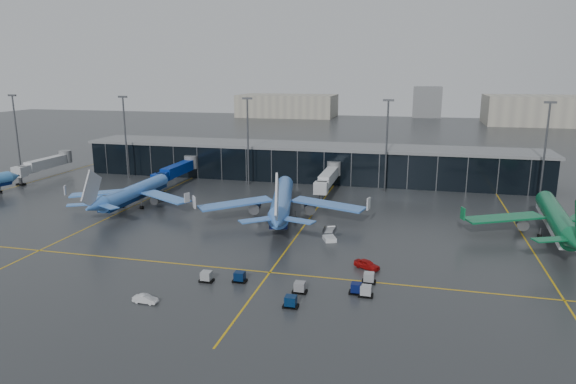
% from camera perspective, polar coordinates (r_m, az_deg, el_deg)
% --- Properties ---
extents(ground, '(600.00, 600.00, 0.00)m').
position_cam_1_polar(ground, '(103.15, -5.12, -5.33)').
color(ground, '#282B2D').
rests_on(ground, ground).
extents(terminal_pier, '(142.00, 17.00, 10.70)m').
position_cam_1_polar(terminal_pier, '(160.02, 2.04, 3.41)').
color(terminal_pier, black).
rests_on(terminal_pier, ground).
extents(jet_bridges, '(94.00, 27.50, 7.20)m').
position_cam_1_polar(jet_bridges, '(153.72, -12.35, 2.37)').
color(jet_bridges, '#595B60').
rests_on(jet_bridges, ground).
extents(flood_masts, '(203.00, 0.50, 25.50)m').
position_cam_1_polar(flood_masts, '(146.15, 3.02, 5.79)').
color(flood_masts, '#595B60').
rests_on(flood_masts, ground).
extents(distant_hangars, '(260.00, 71.00, 22.00)m').
position_cam_1_polar(distant_hangars, '(363.63, 16.83, 8.93)').
color(distant_hangars, '#B2AD99').
rests_on(distant_hangars, ground).
extents(taxi_lines, '(220.00, 120.00, 0.02)m').
position_cam_1_polar(taxi_lines, '(110.30, 1.61, -4.03)').
color(taxi_lines, gold).
rests_on(taxi_lines, ground).
extents(airliner_arkefly, '(33.90, 38.58, 11.82)m').
position_cam_1_polar(airliner_arkefly, '(131.77, -16.68, 0.93)').
color(airliner_arkefly, '#4583E2').
rests_on(airliner_arkefly, ground).
extents(airliner_klm_near, '(47.77, 52.01, 13.80)m').
position_cam_1_polar(airliner_klm_near, '(115.74, -0.67, 0.34)').
color(airliner_klm_near, '#417AD5').
rests_on(airliner_klm_near, ground).
extents(airliner_aer_lingus, '(40.70, 45.48, 13.12)m').
position_cam_1_polar(airliner_aer_lingus, '(115.85, 27.78, -1.38)').
color(airliner_aer_lingus, '#0C683B').
rests_on(airliner_aer_lingus, ground).
extents(baggage_carts, '(27.49, 12.89, 1.70)m').
position_cam_1_polar(baggage_carts, '(79.88, 1.69, -10.39)').
color(baggage_carts, black).
rests_on(baggage_carts, ground).
extents(mobile_airstair, '(3.28, 3.81, 3.45)m').
position_cam_1_polar(mobile_airstair, '(102.46, 4.63, -4.99)').
color(mobile_airstair, white).
rests_on(mobile_airstair, ground).
extents(service_van_red, '(4.94, 3.96, 1.58)m').
position_cam_1_polar(service_van_red, '(89.10, 8.77, -7.95)').
color(service_van_red, '#A90D0D').
rests_on(service_van_red, ground).
extents(service_van_white, '(3.77, 1.43, 1.23)m').
position_cam_1_polar(service_van_white, '(78.75, -15.56, -11.38)').
color(service_van_white, silver).
rests_on(service_van_white, ground).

